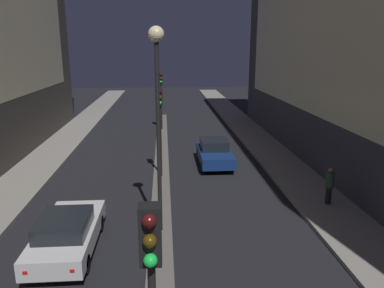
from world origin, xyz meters
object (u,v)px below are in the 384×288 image
(car_left_lane, at_px, (67,233))
(pedestrian_on_right_sidewalk, at_px, (329,185))
(traffic_light_mid, at_px, (160,113))
(street_lamp, at_px, (157,91))
(traffic_light_far, at_px, (161,88))
(car_right_lane, at_px, (214,153))

(car_left_lane, relative_size, pedestrian_on_right_sidewalk, 2.71)
(traffic_light_mid, relative_size, pedestrian_on_right_sidewalk, 2.84)
(street_lamp, height_order, car_left_lane, street_lamp)
(traffic_light_far, xyz_separation_m, pedestrian_on_right_sidewalk, (7.60, -16.78, -2.59))
(pedestrian_on_right_sidewalk, bearing_deg, traffic_light_far, 114.38)
(traffic_light_far, relative_size, car_right_lane, 1.16)
(street_lamp, bearing_deg, traffic_light_far, 90.00)
(traffic_light_mid, distance_m, street_lamp, 6.64)
(pedestrian_on_right_sidewalk, bearing_deg, traffic_light_mid, 149.52)
(street_lamp, relative_size, car_right_lane, 1.83)
(street_lamp, relative_size, car_left_lane, 1.66)
(traffic_light_far, bearing_deg, traffic_light_mid, -90.00)
(traffic_light_mid, height_order, traffic_light_far, same)
(traffic_light_far, xyz_separation_m, car_left_lane, (-3.27, -19.88, -2.91))
(traffic_light_mid, relative_size, car_left_lane, 1.05)
(street_lamp, xyz_separation_m, car_left_lane, (-3.27, -1.22, -4.83))
(traffic_light_mid, distance_m, car_right_lane, 4.86)
(traffic_light_far, distance_m, pedestrian_on_right_sidewalk, 18.61)
(car_left_lane, relative_size, car_right_lane, 1.11)
(traffic_light_mid, bearing_deg, pedestrian_on_right_sidewalk, -30.48)
(car_right_lane, bearing_deg, traffic_light_mid, -146.72)
(traffic_light_mid, xyz_separation_m, car_left_lane, (-3.27, -7.57, -2.91))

